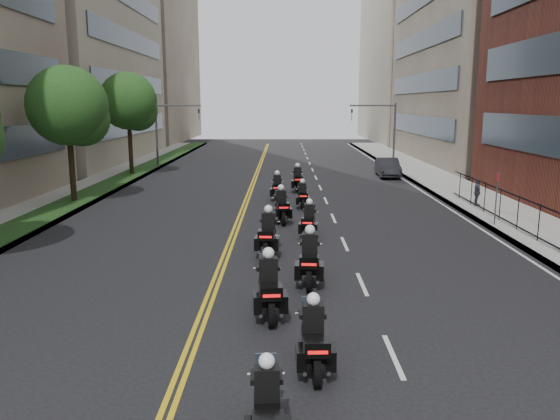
{
  "coord_description": "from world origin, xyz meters",
  "views": [
    {
      "loc": [
        0.7,
        -6.48,
        5.64
      ],
      "look_at": [
        0.57,
        15.41,
        1.32
      ],
      "focal_mm": 35.0,
      "sensor_mm": 36.0,
      "label": 1
    }
  ],
  "objects_px": {
    "motorcycle_0": "(267,411)",
    "motorcycle_1": "(314,340)",
    "motorcycle_7": "(302,196)",
    "pedestrian_c": "(477,192)",
    "motorcycle_2": "(269,289)",
    "motorcycle_6": "(281,208)",
    "motorcycle_4": "(268,235)",
    "parked_sedan": "(388,168)",
    "motorcycle_9": "(298,180)",
    "motorcycle_8": "(277,188)",
    "motorcycle_3": "(310,261)",
    "motorcycle_5": "(309,222)"
  },
  "relations": [
    {
      "from": "motorcycle_5",
      "to": "motorcycle_1",
      "type": "bearing_deg",
      "value": -85.09
    },
    {
      "from": "motorcycle_3",
      "to": "motorcycle_7",
      "type": "distance_m",
      "value": 12.71
    },
    {
      "from": "motorcycle_3",
      "to": "pedestrian_c",
      "type": "xyz_separation_m",
      "value": [
        9.66,
        12.58,
        0.14
      ]
    },
    {
      "from": "motorcycle_8",
      "to": "parked_sedan",
      "type": "height_order",
      "value": "motorcycle_8"
    },
    {
      "from": "motorcycle_6",
      "to": "motorcycle_7",
      "type": "distance_m",
      "value": 3.86
    },
    {
      "from": "motorcycle_9",
      "to": "parked_sedan",
      "type": "xyz_separation_m",
      "value": [
        7.17,
        7.23,
        -0.01
      ]
    },
    {
      "from": "motorcycle_5",
      "to": "parked_sedan",
      "type": "relative_size",
      "value": 0.51
    },
    {
      "from": "parked_sedan",
      "to": "motorcycle_8",
      "type": "bearing_deg",
      "value": -127.44
    },
    {
      "from": "motorcycle_4",
      "to": "motorcycle_7",
      "type": "relative_size",
      "value": 1.18
    },
    {
      "from": "motorcycle_1",
      "to": "motorcycle_5",
      "type": "height_order",
      "value": "motorcycle_1"
    },
    {
      "from": "motorcycle_1",
      "to": "motorcycle_4",
      "type": "bearing_deg",
      "value": 95.67
    },
    {
      "from": "motorcycle_2",
      "to": "motorcycle_6",
      "type": "relative_size",
      "value": 1.02
    },
    {
      "from": "motorcycle_6",
      "to": "pedestrian_c",
      "type": "relative_size",
      "value": 1.68
    },
    {
      "from": "motorcycle_4",
      "to": "motorcycle_6",
      "type": "xyz_separation_m",
      "value": [
        0.48,
        5.66,
        -0.02
      ]
    },
    {
      "from": "motorcycle_3",
      "to": "motorcycle_4",
      "type": "xyz_separation_m",
      "value": [
        -1.4,
        3.35,
        0.0
      ]
    },
    {
      "from": "motorcycle_4",
      "to": "motorcycle_5",
      "type": "distance_m",
      "value": 3.16
    },
    {
      "from": "motorcycle_8",
      "to": "motorcycle_3",
      "type": "bearing_deg",
      "value": -85.24
    },
    {
      "from": "motorcycle_4",
      "to": "motorcycle_9",
      "type": "height_order",
      "value": "motorcycle_4"
    },
    {
      "from": "motorcycle_6",
      "to": "motorcycle_9",
      "type": "xyz_separation_m",
      "value": [
        1.02,
        9.22,
        0.01
      ]
    },
    {
      "from": "motorcycle_0",
      "to": "motorcycle_7",
      "type": "xyz_separation_m",
      "value": [
        1.31,
        21.08,
        -0.01
      ]
    },
    {
      "from": "motorcycle_0",
      "to": "motorcycle_1",
      "type": "xyz_separation_m",
      "value": [
        0.91,
        2.67,
        0.03
      ]
    },
    {
      "from": "motorcycle_0",
      "to": "motorcycle_2",
      "type": "xyz_separation_m",
      "value": [
        -0.12,
        5.71,
        0.1
      ]
    },
    {
      "from": "motorcycle_1",
      "to": "parked_sedan",
      "type": "xyz_separation_m",
      "value": [
        7.44,
        31.16,
        0.05
      ]
    },
    {
      "from": "motorcycle_1",
      "to": "motorcycle_6",
      "type": "height_order",
      "value": "motorcycle_6"
    },
    {
      "from": "motorcycle_4",
      "to": "parked_sedan",
      "type": "height_order",
      "value": "motorcycle_4"
    },
    {
      "from": "motorcycle_2",
      "to": "motorcycle_1",
      "type": "bearing_deg",
      "value": -76.59
    },
    {
      "from": "motorcycle_2",
      "to": "parked_sedan",
      "type": "xyz_separation_m",
      "value": [
        8.47,
        28.13,
        -0.01
      ]
    },
    {
      "from": "motorcycle_9",
      "to": "parked_sedan",
      "type": "height_order",
      "value": "motorcycle_9"
    },
    {
      "from": "motorcycle_0",
      "to": "motorcycle_8",
      "type": "height_order",
      "value": "motorcycle_8"
    },
    {
      "from": "motorcycle_7",
      "to": "pedestrian_c",
      "type": "distance_m",
      "value": 9.46
    },
    {
      "from": "motorcycle_9",
      "to": "motorcycle_2",
      "type": "bearing_deg",
      "value": -95.37
    },
    {
      "from": "motorcycle_1",
      "to": "motorcycle_7",
      "type": "bearing_deg",
      "value": 86.78
    },
    {
      "from": "motorcycle_1",
      "to": "parked_sedan",
      "type": "relative_size",
      "value": 0.52
    },
    {
      "from": "motorcycle_2",
      "to": "motorcycle_4",
      "type": "distance_m",
      "value": 6.02
    },
    {
      "from": "motorcycle_1",
      "to": "motorcycle_8",
      "type": "xyz_separation_m",
      "value": [
        -1.01,
        20.88,
        0.02
      ]
    },
    {
      "from": "parked_sedan",
      "to": "motorcycle_4",
      "type": "bearing_deg",
      "value": -109.4
    },
    {
      "from": "motorcycle_7",
      "to": "pedestrian_c",
      "type": "xyz_separation_m",
      "value": [
        9.45,
        -0.12,
        0.26
      ]
    },
    {
      "from": "parked_sedan",
      "to": "motorcycle_3",
      "type": "bearing_deg",
      "value": -103.92
    },
    {
      "from": "motorcycle_3",
      "to": "motorcycle_7",
      "type": "relative_size",
      "value": 1.18
    },
    {
      "from": "motorcycle_4",
      "to": "motorcycle_1",
      "type": "bearing_deg",
      "value": -78.87
    },
    {
      "from": "motorcycle_5",
      "to": "motorcycle_6",
      "type": "relative_size",
      "value": 0.91
    },
    {
      "from": "motorcycle_9",
      "to": "motorcycle_3",
      "type": "bearing_deg",
      "value": -92.09
    },
    {
      "from": "motorcycle_0",
      "to": "motorcycle_9",
      "type": "relative_size",
      "value": 0.87
    },
    {
      "from": "motorcycle_4",
      "to": "motorcycle_7",
      "type": "height_order",
      "value": "motorcycle_4"
    },
    {
      "from": "motorcycle_2",
      "to": "motorcycle_3",
      "type": "bearing_deg",
      "value": 60.19
    },
    {
      "from": "motorcycle_9",
      "to": "pedestrian_c",
      "type": "distance_m",
      "value": 11.12
    },
    {
      "from": "motorcycle_4",
      "to": "motorcycle_8",
      "type": "xyz_separation_m",
      "value": [
        0.21,
        11.83,
        -0.06
      ]
    },
    {
      "from": "motorcycle_1",
      "to": "motorcycle_6",
      "type": "relative_size",
      "value": 0.93
    },
    {
      "from": "motorcycle_6",
      "to": "motorcycle_8",
      "type": "bearing_deg",
      "value": 85.87
    },
    {
      "from": "motorcycle_0",
      "to": "pedestrian_c",
      "type": "distance_m",
      "value": 23.56
    }
  ]
}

